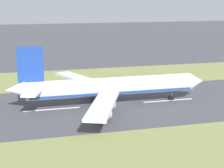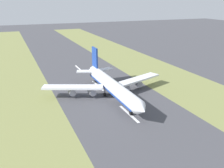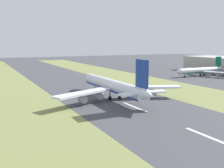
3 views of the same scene
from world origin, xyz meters
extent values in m
plane|color=#424247|center=(0.00, 0.00, 0.00)|extent=(800.00, 800.00, 0.00)
cube|color=olive|center=(-45.00, 0.00, 0.00)|extent=(40.00, 600.00, 0.01)
cube|color=olive|center=(45.00, 0.00, 0.00)|extent=(40.00, 600.00, 0.01)
cube|color=silver|center=(0.00, -62.77, 0.01)|extent=(1.20, 18.00, 0.01)
cube|color=silver|center=(0.00, -22.77, 0.01)|extent=(1.20, 18.00, 0.01)
cube|color=silver|center=(0.00, 17.23, 0.01)|extent=(1.20, 18.00, 0.01)
cylinder|color=silver|center=(-0.41, -2.77, 6.20)|extent=(6.42, 56.04, 6.00)
cone|color=silver|center=(-0.18, 27.73, 6.20)|extent=(5.92, 5.04, 5.88)
cone|color=silver|center=(-0.64, -33.77, 7.00)|extent=(5.14, 6.04, 5.10)
cube|color=navy|center=(-0.41, -2.77, 4.55)|extent=(6.10, 53.80, 0.70)
cube|color=silver|center=(-17.96, -9.86, 5.30)|extent=(29.17, 16.24, 0.90)
cube|color=silver|center=(17.04, -10.12, 5.30)|extent=(29.10, 16.61, 0.90)
cylinder|color=#93939E|center=(-9.44, -6.70, 2.85)|extent=(3.24, 4.82, 3.20)
cylinder|color=#93939E|center=(-18.46, -10.13, 2.85)|extent=(3.24, 4.82, 3.20)
cylinder|color=#93939E|center=(8.56, -6.83, 2.85)|extent=(3.24, 4.82, 3.20)
cylinder|color=#93939E|center=(17.54, -10.40, 2.85)|extent=(3.24, 4.82, 3.20)
cube|color=navy|center=(-0.60, -28.77, 14.70)|extent=(0.86, 8.01, 11.00)
cube|color=silver|center=(-6.10, -28.73, 7.20)|extent=(10.86, 7.21, 0.60)
cube|color=silver|center=(4.90, -28.81, 7.20)|extent=(10.88, 7.34, 0.60)
cylinder|color=#59595E|center=(-0.25, 18.51, 2.50)|extent=(0.50, 0.50, 3.20)
cylinder|color=black|center=(-0.25, 18.51, 0.90)|extent=(0.91, 1.81, 1.80)
cylinder|color=#59595E|center=(-3.03, -5.75, 2.50)|extent=(0.50, 0.50, 3.20)
cylinder|color=black|center=(-3.03, -5.75, 0.90)|extent=(0.91, 1.81, 1.80)
cylinder|color=#59595E|center=(2.17, -5.79, 2.50)|extent=(0.50, 0.50, 3.20)
cylinder|color=black|center=(2.17, -5.79, 0.90)|extent=(0.91, 1.81, 1.80)
cylinder|color=silver|center=(103.12, 42.04, 4.71)|extent=(42.60, 5.16, 4.56)
cone|color=silver|center=(79.95, 42.37, 4.71)|extent=(3.86, 4.52, 4.47)
cone|color=silver|center=(126.67, 41.71, 5.32)|extent=(4.61, 3.94, 3.87)
cube|color=#0F6647|center=(103.12, 42.04, 3.46)|extent=(40.90, 4.91, 0.53)
cube|color=silver|center=(108.41, 28.67, 4.03)|extent=(12.21, 22.19, 0.68)
cube|color=silver|center=(108.79, 55.26, 4.03)|extent=(12.74, 22.07, 0.68)
cylinder|color=#93939E|center=(106.06, 35.16, 2.17)|extent=(3.68, 2.48, 2.43)
cylinder|color=#93939E|center=(108.62, 28.29, 2.17)|extent=(3.68, 2.48, 2.43)
cylinder|color=#93939E|center=(106.25, 48.83, 2.17)|extent=(3.68, 2.48, 2.43)
cylinder|color=#93939E|center=(109.01, 55.63, 2.17)|extent=(3.68, 2.48, 2.43)
cube|color=#0F6647|center=(122.87, 41.76, 11.17)|extent=(6.09, 0.69, 8.36)
cube|color=silver|center=(122.81, 37.58, 5.47)|extent=(5.44, 8.25, 0.46)
cube|color=silver|center=(122.93, 45.94, 5.47)|extent=(5.61, 8.27, 0.46)
cylinder|color=#59595E|center=(86.95, 42.27, 1.90)|extent=(0.38, 0.38, 2.43)
cylinder|color=black|center=(86.95, 42.27, 0.68)|extent=(1.38, 0.70, 1.37)
cylinder|color=#59595E|center=(105.37, 40.03, 1.90)|extent=(0.38, 0.38, 2.43)
cylinder|color=black|center=(105.37, 40.03, 0.68)|extent=(1.38, 0.70, 1.37)
cylinder|color=#59595E|center=(105.43, 43.98, 1.90)|extent=(0.38, 0.38, 2.43)
cylinder|color=black|center=(105.43, 43.98, 0.68)|extent=(1.38, 0.70, 1.37)
camera|label=1|loc=(115.27, -34.13, 34.81)|focal=60.00mm
camera|label=2|loc=(44.14, 107.36, 46.14)|focal=42.00mm
camera|label=3|loc=(-57.14, -113.75, 26.48)|focal=42.00mm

